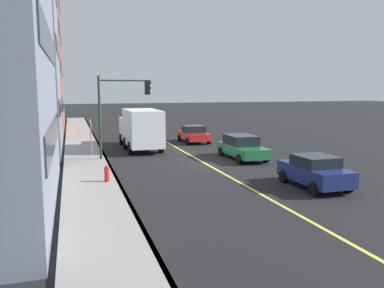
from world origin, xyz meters
TOP-DOWN VIEW (x-y plane):
  - ground at (0.00, 0.00)m, footprint 200.00×200.00m
  - sidewalk_slab at (0.00, 7.01)m, footprint 80.00×2.66m
  - curb_edge at (0.00, 5.76)m, footprint 80.00×0.16m
  - lane_stripe_center at (0.00, 0.00)m, footprint 80.00×0.16m
  - building_glass_right at (22.47, 14.44)m, footprint 16.28×11.86m
  - car_navy at (-7.22, -2.94)m, footprint 3.83×1.97m
  - car_green at (0.75, -2.85)m, footprint 4.64×2.02m
  - car_red at (9.22, -2.18)m, footprint 3.87×2.04m
  - truck_white at (6.78, 2.80)m, footprint 7.22×2.49m
  - traffic_light_mast at (2.61, 4.79)m, footprint 0.28×3.40m
  - street_sign_post at (4.14, 6.58)m, footprint 0.60×0.08m
  - fire_hydrant at (-3.79, 6.28)m, footprint 0.24×0.24m

SIDE VIEW (x-z plane):
  - ground at x=0.00m, z-range 0.00..0.00m
  - lane_stripe_center at x=0.00m, z-range 0.00..0.01m
  - sidewalk_slab at x=0.00m, z-range 0.00..0.15m
  - curb_edge at x=0.00m, z-range 0.00..0.15m
  - fire_hydrant at x=-3.79m, z-range 0.00..0.94m
  - car_red at x=9.22m, z-range 0.00..1.45m
  - car_navy at x=-7.22m, z-range 0.02..1.54m
  - car_green at x=0.75m, z-range 0.01..1.57m
  - street_sign_post at x=4.14m, z-range 0.24..2.85m
  - truck_white at x=6.78m, z-range 0.09..3.14m
  - traffic_light_mast at x=2.61m, z-range 0.99..6.38m
  - building_glass_right at x=22.47m, z-range 0.00..16.83m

